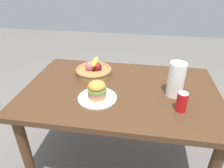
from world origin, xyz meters
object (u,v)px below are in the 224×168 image
at_px(plate, 97,98).
at_px(paper_towel_roll, 176,80).
at_px(soda_can, 182,102).
at_px(sandwich, 97,90).
at_px(fruit_basket, 94,70).

distance_m(plate, paper_towel_roll, 0.54).
distance_m(plate, soda_can, 0.54).
distance_m(sandwich, paper_towel_roll, 0.53).
height_order(sandwich, soda_can, sandwich).
relative_size(soda_can, fruit_basket, 0.43).
xyz_separation_m(sandwich, fruit_basket, (-0.10, 0.33, -0.03)).
height_order(plate, soda_can, soda_can).
xyz_separation_m(plate, fruit_basket, (-0.10, 0.33, 0.04)).
relative_size(soda_can, paper_towel_roll, 0.53).
bearing_deg(sandwich, paper_towel_roll, 14.43).
bearing_deg(fruit_basket, soda_can, -30.39).
distance_m(plate, sandwich, 0.07).
relative_size(plate, paper_towel_roll, 1.09).
height_order(sandwich, fruit_basket, fruit_basket).
distance_m(soda_can, paper_towel_roll, 0.18).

